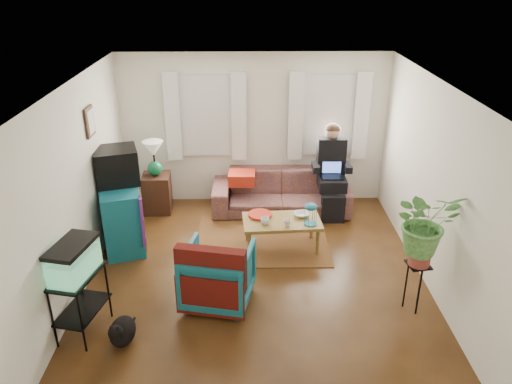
{
  "coord_description": "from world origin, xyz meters",
  "views": [
    {
      "loc": [
        -0.11,
        -5.65,
        3.89
      ],
      "look_at": [
        0.0,
        0.4,
        1.1
      ],
      "focal_mm": 35.0,
      "sensor_mm": 36.0,
      "label": 1
    }
  ],
  "objects_px": {
    "armchair": "(218,272)",
    "coffee_table": "(282,234)",
    "aquarium_stand": "(81,304)",
    "side_table": "(157,193)",
    "sofa": "(281,186)",
    "plant_stand": "(415,286)",
    "dresser": "(121,215)"
  },
  "relations": [
    {
      "from": "side_table",
      "to": "armchair",
      "type": "relative_size",
      "value": 0.8
    },
    {
      "from": "dresser",
      "to": "plant_stand",
      "type": "xyz_separation_m",
      "value": [
        3.9,
        -1.63,
        -0.16
      ]
    },
    {
      "from": "side_table",
      "to": "dresser",
      "type": "height_order",
      "value": "dresser"
    },
    {
      "from": "side_table",
      "to": "plant_stand",
      "type": "xyz_separation_m",
      "value": [
        3.56,
        -2.74,
        -0.01
      ]
    },
    {
      "from": "side_table",
      "to": "coffee_table",
      "type": "distance_m",
      "value": 2.4
    },
    {
      "from": "side_table",
      "to": "coffee_table",
      "type": "bearing_deg",
      "value": -32.04
    },
    {
      "from": "side_table",
      "to": "coffee_table",
      "type": "xyz_separation_m",
      "value": [
        2.04,
        -1.27,
        -0.1
      ]
    },
    {
      "from": "side_table",
      "to": "plant_stand",
      "type": "distance_m",
      "value": 4.49
    },
    {
      "from": "plant_stand",
      "to": "side_table",
      "type": "bearing_deg",
      "value": 142.46
    },
    {
      "from": "aquarium_stand",
      "to": "coffee_table",
      "type": "xyz_separation_m",
      "value": [
        2.39,
        1.81,
        -0.15
      ]
    },
    {
      "from": "sofa",
      "to": "dresser",
      "type": "relative_size",
      "value": 2.14
    },
    {
      "from": "sofa",
      "to": "plant_stand",
      "type": "height_order",
      "value": "sofa"
    },
    {
      "from": "armchair",
      "to": "coffee_table",
      "type": "bearing_deg",
      "value": -112.9
    },
    {
      "from": "coffee_table",
      "to": "side_table",
      "type": "bearing_deg",
      "value": 144.36
    },
    {
      "from": "dresser",
      "to": "plant_stand",
      "type": "height_order",
      "value": "dresser"
    },
    {
      "from": "plant_stand",
      "to": "aquarium_stand",
      "type": "bearing_deg",
      "value": -174.87
    },
    {
      "from": "aquarium_stand",
      "to": "side_table",
      "type": "bearing_deg",
      "value": 96.37
    },
    {
      "from": "side_table",
      "to": "dresser",
      "type": "bearing_deg",
      "value": -107.12
    },
    {
      "from": "side_table",
      "to": "armchair",
      "type": "distance_m",
      "value": 2.79
    },
    {
      "from": "sofa",
      "to": "aquarium_stand",
      "type": "xyz_separation_m",
      "value": [
        -2.45,
        -3.08,
        -0.07
      ]
    },
    {
      "from": "sofa",
      "to": "side_table",
      "type": "relative_size",
      "value": 3.5
    },
    {
      "from": "aquarium_stand",
      "to": "armchair",
      "type": "distance_m",
      "value": 1.62
    },
    {
      "from": "side_table",
      "to": "aquarium_stand",
      "type": "height_order",
      "value": "aquarium_stand"
    },
    {
      "from": "dresser",
      "to": "aquarium_stand",
      "type": "distance_m",
      "value": 1.98
    },
    {
      "from": "side_table",
      "to": "aquarium_stand",
      "type": "distance_m",
      "value": 3.11
    },
    {
      "from": "aquarium_stand",
      "to": "plant_stand",
      "type": "xyz_separation_m",
      "value": [
        3.91,
        0.35,
        -0.06
      ]
    },
    {
      "from": "armchair",
      "to": "plant_stand",
      "type": "bearing_deg",
      "value": -173.14
    },
    {
      "from": "aquarium_stand",
      "to": "sofa",
      "type": "bearing_deg",
      "value": 64.3
    },
    {
      "from": "side_table",
      "to": "dresser",
      "type": "relative_size",
      "value": 0.61
    },
    {
      "from": "coffee_table",
      "to": "sofa",
      "type": "bearing_deg",
      "value": 83.28
    },
    {
      "from": "aquarium_stand",
      "to": "plant_stand",
      "type": "height_order",
      "value": "aquarium_stand"
    },
    {
      "from": "sofa",
      "to": "coffee_table",
      "type": "relative_size",
      "value": 2.04
    }
  ]
}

